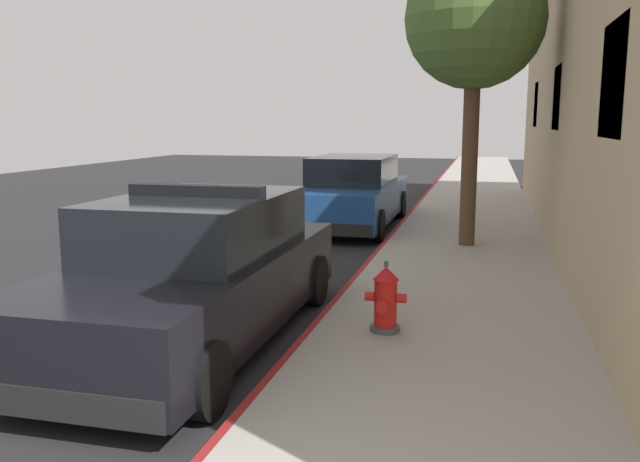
# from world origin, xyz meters

# --- Properties ---
(ground_plane) EXTENTS (28.94, 60.00, 0.20)m
(ground_plane) POSITION_xyz_m (-4.58, 10.00, -0.10)
(ground_plane) COLOR #232326
(sidewalk_pavement) EXTENTS (2.84, 60.00, 0.13)m
(sidewalk_pavement) POSITION_xyz_m (1.42, 10.00, 0.07)
(sidewalk_pavement) COLOR #9E9991
(sidewalk_pavement) RESTS_ON ground
(curb_painted_edge) EXTENTS (0.08, 60.00, 0.13)m
(curb_painted_edge) POSITION_xyz_m (-0.04, 10.00, 0.07)
(curb_painted_edge) COLOR maroon
(curb_painted_edge) RESTS_ON ground
(police_cruiser) EXTENTS (1.94, 4.84, 1.68)m
(police_cruiser) POSITION_xyz_m (-1.22, 4.97, 0.74)
(police_cruiser) COLOR black
(police_cruiser) RESTS_ON ground
(parked_car_silver_ahead) EXTENTS (1.94, 4.84, 1.56)m
(parked_car_silver_ahead) POSITION_xyz_m (-1.15, 12.97, 0.74)
(parked_car_silver_ahead) COLOR navy
(parked_car_silver_ahead) RESTS_ON ground
(fire_hydrant) EXTENTS (0.44, 0.40, 0.76)m
(fire_hydrant) POSITION_xyz_m (0.75, 5.36, 0.48)
(fire_hydrant) COLOR #4C4C51
(fire_hydrant) RESTS_ON sidewalk_pavement
(street_tree) EXTENTS (2.40, 2.40, 5.13)m
(street_tree) POSITION_xyz_m (1.43, 10.62, 4.02)
(street_tree) COLOR brown
(street_tree) RESTS_ON sidewalk_pavement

